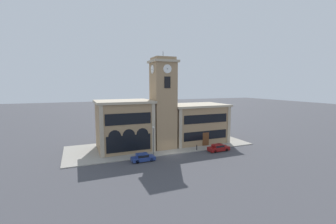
# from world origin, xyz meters

# --- Properties ---
(ground_plane) EXTENTS (300.00, 300.00, 0.00)m
(ground_plane) POSITION_xyz_m (0.00, 0.00, 0.00)
(ground_plane) COLOR #424247
(sidewalk_kerb) EXTENTS (38.22, 13.42, 0.15)m
(sidewalk_kerb) POSITION_xyz_m (0.00, 6.71, 0.07)
(sidewalk_kerb) COLOR gray
(sidewalk_kerb) RESTS_ON ground_plane
(clock_tower) EXTENTS (5.12, 5.12, 19.60)m
(clock_tower) POSITION_xyz_m (-0.00, 5.06, 9.24)
(clock_tower) COLOR #9E7F5B
(clock_tower) RESTS_ON ground_plane
(town_hall_left_wing) EXTENTS (10.99, 9.26, 9.92)m
(town_hall_left_wing) POSITION_xyz_m (-7.65, 7.10, 4.99)
(town_hall_left_wing) COLOR #9E7F5B
(town_hall_left_wing) RESTS_ON ground_plane
(town_hall_right_wing) EXTENTS (13.30, 9.26, 8.65)m
(town_hall_right_wing) POSITION_xyz_m (8.81, 7.11, 4.35)
(town_hall_right_wing) COLOR #9E7F5B
(town_hall_right_wing) RESTS_ON ground_plane
(parked_car_near) EXTENTS (4.04, 1.84, 1.33)m
(parked_car_near) POSITION_xyz_m (-6.26, -1.35, 0.69)
(parked_car_near) COLOR navy
(parked_car_near) RESTS_ON ground_plane
(parked_car_mid) EXTENTS (4.36, 1.80, 1.36)m
(parked_car_mid) POSITION_xyz_m (9.14, -1.35, 0.71)
(parked_car_mid) COLOR maroon
(parked_car_mid) RESTS_ON ground_plane
(street_lamp) EXTENTS (0.36, 0.36, 5.42)m
(street_lamp) POSITION_xyz_m (-3.69, 0.49, 3.74)
(street_lamp) COLOR #4C4C51
(street_lamp) RESTS_ON sidewalk_kerb
(bollard) EXTENTS (0.18, 0.18, 1.06)m
(bollard) POSITION_xyz_m (5.35, 0.55, 0.67)
(bollard) COLOR black
(bollard) RESTS_ON sidewalk_kerb
(fire_hydrant) EXTENTS (0.22, 0.22, 0.87)m
(fire_hydrant) POSITION_xyz_m (10.11, 0.50, 0.57)
(fire_hydrant) COLOR red
(fire_hydrant) RESTS_ON sidewalk_kerb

